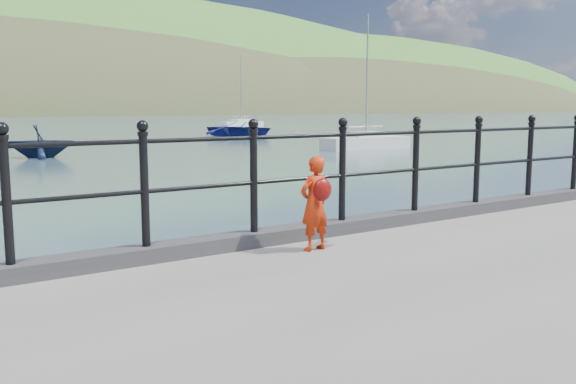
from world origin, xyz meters
TOP-DOWN VIEW (x-y plane):
  - ground at (0.00, 0.00)m, footprint 600.00×600.00m
  - kerb at (0.00, -0.15)m, footprint 60.00×0.30m
  - railing at (0.00, -0.15)m, footprint 18.11×0.11m
  - far_shore at (38.34, 239.41)m, footprint 830.00×200.00m
  - child at (-0.20, -0.69)m, footprint 0.38×0.32m
  - launch_blue at (21.30, 38.36)m, footprint 6.29×7.12m
  - launch_navy at (2.78, 25.43)m, footprint 3.74×3.48m
  - sailboat_near at (19.96, 21.32)m, footprint 5.68×1.58m
  - sailboat_far at (31.96, 56.88)m, footprint 6.25×3.15m

SIDE VIEW (x-z plane):
  - far_shore at x=38.34m, z-range -100.57..55.43m
  - ground at x=0.00m, z-range 0.00..0.00m
  - sailboat_near at x=19.96m, z-range -3.60..4.28m
  - sailboat_far at x=31.96m, z-range -3.98..4.67m
  - launch_blue at x=21.30m, z-range 0.00..1.22m
  - launch_navy at x=2.78m, z-range 0.00..1.60m
  - kerb at x=0.00m, z-range 1.00..1.15m
  - child at x=-0.20m, z-range 1.01..1.98m
  - railing at x=0.00m, z-range 1.23..2.42m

